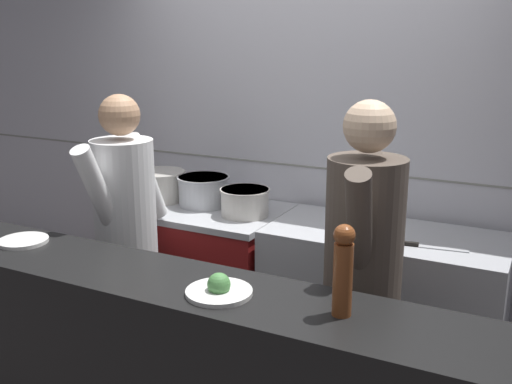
{
  "coord_description": "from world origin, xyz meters",
  "views": [
    {
      "loc": [
        1.48,
        -2.17,
        1.98
      ],
      "look_at": [
        0.04,
        0.63,
        1.15
      ],
      "focal_mm": 42.0,
      "sensor_mm": 36.0,
      "label": 1
    }
  ],
  "objects_px": {
    "sauce_pot": "(203,190)",
    "stock_pot": "(160,185)",
    "braising_pot": "(245,201)",
    "chef_sous": "(363,269)",
    "chefs_knife": "(426,246)",
    "mixing_bowl_steel": "(378,225)",
    "chef_head_cook": "(126,228)",
    "oven_range": "(202,271)",
    "pepper_mill": "(343,268)",
    "plated_dish_main": "(23,241)",
    "plated_dish_appetiser": "(219,289)"
  },
  "relations": [
    {
      "from": "sauce_pot",
      "to": "stock_pot",
      "type": "bearing_deg",
      "value": -174.44
    },
    {
      "from": "oven_range",
      "to": "chef_sous",
      "type": "distance_m",
      "value": 1.57
    },
    {
      "from": "pepper_mill",
      "to": "chef_head_cook",
      "type": "distance_m",
      "value": 1.62
    },
    {
      "from": "sauce_pot",
      "to": "chefs_knife",
      "type": "relative_size",
      "value": 0.95
    },
    {
      "from": "sauce_pot",
      "to": "chef_head_cook",
      "type": "height_order",
      "value": "chef_head_cook"
    },
    {
      "from": "stock_pot",
      "to": "pepper_mill",
      "type": "distance_m",
      "value": 2.18
    },
    {
      "from": "braising_pot",
      "to": "plated_dish_appetiser",
      "type": "xyz_separation_m",
      "value": [
        0.59,
        -1.31,
        0.05
      ]
    },
    {
      "from": "mixing_bowl_steel",
      "to": "plated_dish_appetiser",
      "type": "relative_size",
      "value": 0.94
    },
    {
      "from": "stock_pot",
      "to": "braising_pot",
      "type": "bearing_deg",
      "value": -4.13
    },
    {
      "from": "pepper_mill",
      "to": "chef_head_cook",
      "type": "relative_size",
      "value": 0.2
    },
    {
      "from": "sauce_pot",
      "to": "chef_head_cook",
      "type": "distance_m",
      "value": 0.72
    },
    {
      "from": "plated_dish_appetiser",
      "to": "chef_sous",
      "type": "distance_m",
      "value": 0.75
    },
    {
      "from": "mixing_bowl_steel",
      "to": "chefs_knife",
      "type": "distance_m",
      "value": 0.33
    },
    {
      "from": "mixing_bowl_steel",
      "to": "chef_sous",
      "type": "bearing_deg",
      "value": -79.59
    },
    {
      "from": "stock_pot",
      "to": "plated_dish_appetiser",
      "type": "relative_size",
      "value": 1.33
    },
    {
      "from": "chef_sous",
      "to": "plated_dish_main",
      "type": "bearing_deg",
      "value": -169.97
    },
    {
      "from": "oven_range",
      "to": "braising_pot",
      "type": "distance_m",
      "value": 0.64
    },
    {
      "from": "chef_head_cook",
      "to": "plated_dish_appetiser",
      "type": "bearing_deg",
      "value": -34.92
    },
    {
      "from": "mixing_bowl_steel",
      "to": "chef_sous",
      "type": "relative_size",
      "value": 0.14
    },
    {
      "from": "plated_dish_main",
      "to": "pepper_mill",
      "type": "height_order",
      "value": "pepper_mill"
    },
    {
      "from": "oven_range",
      "to": "pepper_mill",
      "type": "xyz_separation_m",
      "value": [
        1.41,
        -1.29,
        0.75
      ]
    },
    {
      "from": "oven_range",
      "to": "sauce_pot",
      "type": "distance_m",
      "value": 0.55
    },
    {
      "from": "stock_pot",
      "to": "plated_dish_main",
      "type": "distance_m",
      "value": 1.28
    },
    {
      "from": "oven_range",
      "to": "chefs_knife",
      "type": "relative_size",
      "value": 3.01
    },
    {
      "from": "chef_head_cook",
      "to": "stock_pot",
      "type": "bearing_deg",
      "value": 109.96
    },
    {
      "from": "sauce_pot",
      "to": "mixing_bowl_steel",
      "type": "bearing_deg",
      "value": -1.88
    },
    {
      "from": "plated_dish_main",
      "to": "braising_pot",
      "type": "bearing_deg",
      "value": 66.11
    },
    {
      "from": "mixing_bowl_steel",
      "to": "sauce_pot",
      "type": "bearing_deg",
      "value": 178.12
    },
    {
      "from": "stock_pot",
      "to": "mixing_bowl_steel",
      "type": "height_order",
      "value": "stock_pot"
    },
    {
      "from": "pepper_mill",
      "to": "chef_sous",
      "type": "distance_m",
      "value": 0.64
    },
    {
      "from": "plated_dish_main",
      "to": "pepper_mill",
      "type": "relative_size",
      "value": 0.69
    },
    {
      "from": "sauce_pot",
      "to": "pepper_mill",
      "type": "xyz_separation_m",
      "value": [
        1.41,
        -1.34,
        0.2
      ]
    },
    {
      "from": "sauce_pot",
      "to": "oven_range",
      "type": "bearing_deg",
      "value": -83.95
    },
    {
      "from": "chefs_knife",
      "to": "oven_range",
      "type": "bearing_deg",
      "value": 174.55
    },
    {
      "from": "plated_dish_appetiser",
      "to": "chef_sous",
      "type": "height_order",
      "value": "chef_sous"
    },
    {
      "from": "sauce_pot",
      "to": "braising_pot",
      "type": "distance_m",
      "value": 0.36
    },
    {
      "from": "mixing_bowl_steel",
      "to": "braising_pot",
      "type": "bearing_deg",
      "value": -177.14
    },
    {
      "from": "sauce_pot",
      "to": "plated_dish_appetiser",
      "type": "relative_size",
      "value": 1.33
    },
    {
      "from": "braising_pot",
      "to": "chef_sous",
      "type": "relative_size",
      "value": 0.18
    },
    {
      "from": "sauce_pot",
      "to": "chefs_knife",
      "type": "distance_m",
      "value": 1.49
    },
    {
      "from": "sauce_pot",
      "to": "plated_dish_main",
      "type": "height_order",
      "value": "sauce_pot"
    },
    {
      "from": "chef_sous",
      "to": "braising_pot",
      "type": "bearing_deg",
      "value": 134.77
    },
    {
      "from": "sauce_pot",
      "to": "chef_sous",
      "type": "height_order",
      "value": "chef_sous"
    },
    {
      "from": "braising_pot",
      "to": "chef_sous",
      "type": "xyz_separation_m",
      "value": [
        0.96,
        -0.67,
        -0.03
      ]
    },
    {
      "from": "stock_pot",
      "to": "plated_dish_main",
      "type": "bearing_deg",
      "value": -84.16
    },
    {
      "from": "chef_head_cook",
      "to": "mixing_bowl_steel",
      "type": "bearing_deg",
      "value": 27.6
    },
    {
      "from": "chefs_knife",
      "to": "stock_pot",
      "type": "bearing_deg",
      "value": 175.09
    },
    {
      "from": "chefs_knife",
      "to": "plated_dish_main",
      "type": "distance_m",
      "value": 2.02
    },
    {
      "from": "mixing_bowl_steel",
      "to": "chef_head_cook",
      "type": "distance_m",
      "value": 1.42
    },
    {
      "from": "pepper_mill",
      "to": "plated_dish_main",
      "type": "bearing_deg",
      "value": 178.94
    }
  ]
}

